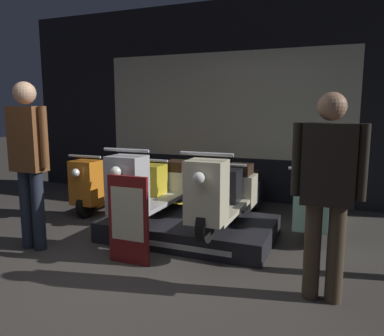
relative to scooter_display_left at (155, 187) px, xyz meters
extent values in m
plane|color=#423D38|center=(0.19, -1.33, -0.57)|extent=(30.00, 30.00, 0.00)
cube|color=black|center=(0.19, 2.10, 1.03)|extent=(7.50, 0.08, 3.20)
cube|color=beige|center=(0.19, 2.05, 0.98)|extent=(4.12, 0.01, 1.70)
cube|color=black|center=(0.43, 0.02, -0.46)|extent=(1.93, 1.14, 0.23)
cube|color=silver|center=(0.43, -0.55, -0.47)|extent=(1.35, 0.01, 0.06)
cylinder|color=black|center=(0.00, -0.63, -0.18)|extent=(0.09, 0.34, 0.34)
cylinder|color=black|center=(0.00, 0.67, -0.18)|extent=(0.09, 0.34, 0.34)
cube|color=#BCBCC1|center=(0.00, 0.02, -0.19)|extent=(0.35, 1.20, 0.05)
cube|color=#BCBCC1|center=(0.00, -0.61, 0.14)|extent=(0.36, 0.30, 0.61)
cube|color=#BCBCC1|center=(0.00, 0.65, -0.09)|extent=(0.38, 0.35, 0.39)
cube|color=black|center=(0.00, 0.64, 0.17)|extent=(0.28, 0.32, 0.13)
cylinder|color=silver|center=(0.00, -0.61, 0.51)|extent=(0.52, 0.03, 0.03)
sphere|color=white|center=(0.00, -0.82, 0.31)|extent=(0.11, 0.11, 0.11)
cylinder|color=black|center=(0.87, -0.63, -0.18)|extent=(0.09, 0.34, 0.34)
cylinder|color=black|center=(0.87, 0.67, -0.18)|extent=(0.09, 0.34, 0.34)
cube|color=beige|center=(0.87, 0.02, -0.19)|extent=(0.35, 1.20, 0.05)
cube|color=beige|center=(0.87, -0.61, 0.14)|extent=(0.36, 0.30, 0.61)
cube|color=beige|center=(0.87, 0.65, -0.09)|extent=(0.38, 0.35, 0.39)
cube|color=black|center=(0.87, 0.64, 0.17)|extent=(0.28, 0.32, 0.13)
cylinder|color=silver|center=(0.87, -0.61, 0.51)|extent=(0.52, 0.03, 0.03)
sphere|color=white|center=(0.87, -0.82, 0.31)|extent=(0.11, 0.11, 0.11)
cylinder|color=black|center=(-1.22, 0.26, -0.41)|extent=(0.09, 0.34, 0.34)
cylinder|color=black|center=(-1.22, 1.56, -0.41)|extent=(0.09, 0.34, 0.34)
cube|color=orange|center=(-1.22, 0.91, -0.41)|extent=(0.35, 1.20, 0.05)
cube|color=orange|center=(-1.22, 0.28, -0.08)|extent=(0.36, 0.30, 0.61)
cube|color=orange|center=(-1.22, 1.54, -0.32)|extent=(0.38, 0.35, 0.39)
cube|color=black|center=(-1.22, 1.53, -0.06)|extent=(0.28, 0.32, 0.13)
cylinder|color=silver|center=(-1.22, 0.28, 0.28)|extent=(0.52, 0.03, 0.03)
sphere|color=white|center=(-1.22, 0.07, 0.09)|extent=(0.11, 0.11, 0.11)
cylinder|color=black|center=(-0.22, 0.26, -0.41)|extent=(0.09, 0.34, 0.34)
cylinder|color=black|center=(-0.22, 1.56, -0.41)|extent=(0.09, 0.34, 0.34)
cube|color=yellow|center=(-0.22, 0.91, -0.41)|extent=(0.35, 1.20, 0.05)
cube|color=yellow|center=(-0.22, 0.28, -0.08)|extent=(0.36, 0.30, 0.61)
cube|color=yellow|center=(-0.22, 1.54, -0.32)|extent=(0.38, 0.35, 0.39)
cube|color=black|center=(-0.22, 1.53, -0.06)|extent=(0.28, 0.32, 0.13)
cylinder|color=silver|center=(-0.22, 0.28, 0.28)|extent=(0.52, 0.03, 0.03)
sphere|color=white|center=(-0.22, 0.07, 0.09)|extent=(0.11, 0.11, 0.11)
cylinder|color=black|center=(0.77, 0.26, -0.41)|extent=(0.09, 0.34, 0.34)
cylinder|color=black|center=(0.77, 1.56, -0.41)|extent=(0.09, 0.34, 0.34)
cube|color=black|center=(0.77, 0.91, -0.41)|extent=(0.35, 1.20, 0.05)
cube|color=black|center=(0.77, 0.28, -0.08)|extent=(0.36, 0.30, 0.61)
cube|color=black|center=(0.77, 1.54, -0.32)|extent=(0.38, 0.35, 0.39)
cube|color=black|center=(0.77, 1.53, -0.06)|extent=(0.28, 0.32, 0.13)
cylinder|color=silver|center=(0.77, 0.28, 0.28)|extent=(0.52, 0.03, 0.03)
sphere|color=white|center=(0.77, 0.07, 0.09)|extent=(0.11, 0.11, 0.11)
cylinder|color=black|center=(1.77, 0.26, -0.41)|extent=(0.09, 0.34, 0.34)
cylinder|color=black|center=(1.77, 1.56, -0.41)|extent=(0.09, 0.34, 0.34)
cube|color=#8EC6AD|center=(1.77, 0.91, -0.41)|extent=(0.35, 1.20, 0.05)
cube|color=#8EC6AD|center=(1.77, 0.28, -0.08)|extent=(0.36, 0.30, 0.61)
cube|color=#8EC6AD|center=(1.77, 1.54, -0.32)|extent=(0.38, 0.35, 0.39)
cube|color=black|center=(1.77, 1.53, -0.06)|extent=(0.28, 0.32, 0.13)
cylinder|color=silver|center=(1.77, 0.28, 0.28)|extent=(0.52, 0.03, 0.03)
sphere|color=white|center=(1.77, 0.07, 0.09)|extent=(0.11, 0.11, 0.11)
cylinder|color=#232838|center=(-1.08, -0.92, -0.15)|extent=(0.13, 0.13, 0.85)
cylinder|color=#232838|center=(-0.91, -0.92, -0.15)|extent=(0.13, 0.13, 0.85)
cube|color=brown|center=(-0.99, -0.92, 0.61)|extent=(0.36, 0.20, 0.67)
cylinder|color=brown|center=(-1.21, -0.92, 0.64)|extent=(0.08, 0.08, 0.62)
cylinder|color=brown|center=(-0.77, -0.92, 0.64)|extent=(0.08, 0.08, 0.62)
sphere|color=tan|center=(-0.99, -0.92, 1.08)|extent=(0.23, 0.23, 0.23)
cylinder|color=#473828|center=(1.87, -0.92, -0.19)|extent=(0.13, 0.13, 0.78)
cylinder|color=#473828|center=(2.04, -0.92, -0.19)|extent=(0.13, 0.13, 0.78)
cube|color=black|center=(1.95, -0.92, 0.51)|extent=(0.38, 0.21, 0.62)
cylinder|color=black|center=(1.72, -0.92, 0.54)|extent=(0.08, 0.08, 0.57)
cylinder|color=black|center=(2.19, -0.92, 0.54)|extent=(0.08, 0.08, 0.57)
sphere|color=#A87A5B|center=(1.95, -0.92, 0.94)|extent=(0.21, 0.21, 0.21)
cube|color=maroon|center=(0.17, -0.88, -0.14)|extent=(0.43, 0.04, 0.87)
cube|color=beige|center=(0.17, -0.90, -0.07)|extent=(0.35, 0.01, 0.52)
camera|label=1|loc=(2.03, -3.88, 0.92)|focal=35.00mm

